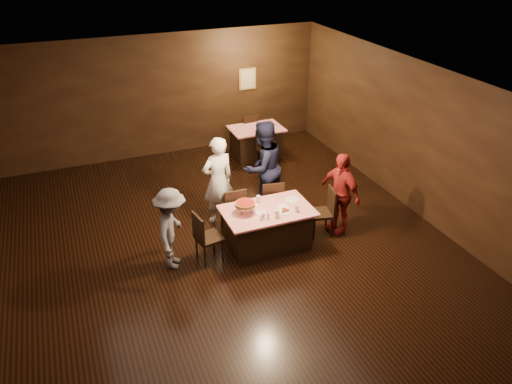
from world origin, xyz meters
The scene contains 22 objects.
room centered at (0.00, 0.01, 2.14)m, with size 10.00×10.04×3.02m.
main_table centered at (0.69, 0.12, 0.39)m, with size 1.60×1.00×0.77m, color red.
back_table centered at (2.01, 3.89, 0.39)m, with size 1.30×0.90×0.77m, color red.
chair_far_left centered at (0.29, 0.87, 0.47)m, with size 0.42×0.42×0.95m, color black.
chair_far_right centered at (1.09, 0.87, 0.47)m, with size 0.42×0.42×0.95m, color black.
chair_end_left centered at (-0.41, 0.12, 0.47)m, with size 0.42×0.42×0.95m, color black.
chair_end_right centered at (1.79, 0.12, 0.47)m, with size 0.42×0.42×0.95m, color black.
chair_back_near centered at (2.01, 3.19, 0.47)m, with size 0.42×0.42×0.95m, color black.
chair_back_far centered at (2.01, 4.49, 0.47)m, with size 0.42×0.42×0.95m, color black.
diner_white_jacket centered at (0.17, 1.31, 0.89)m, with size 0.65×0.43×1.78m, color white.
diner_navy_hoodie centered at (1.14, 1.40, 0.96)m, with size 0.93×0.73×1.92m, color black.
diner_grey_knit centered at (-1.03, 0.19, 0.74)m, with size 0.96×0.55×1.48m, color slate.
diner_red_shirt centered at (2.17, 0.12, 0.81)m, with size 0.95×0.39×1.62m, color maroon.
pizza_stand centered at (0.29, 0.17, 0.95)m, with size 0.38×0.38×0.22m.
plate_with_slice centered at (0.94, -0.06, 0.80)m, with size 0.25×0.25×0.06m.
plate_empty centered at (1.24, 0.27, 0.78)m, with size 0.25×0.25×0.01m, color white.
glass_front_left centered at (0.74, -0.18, 0.84)m, with size 0.08×0.08×0.14m, color silver.
glass_front_right centered at (1.14, -0.13, 0.84)m, with size 0.08×0.08×0.14m, color silver.
glass_back centered at (0.64, 0.42, 0.84)m, with size 0.08×0.08×0.14m, color silver.
condiments centered at (0.51, -0.17, 0.82)m, with size 0.17×0.10×0.09m.
napkin_center centered at (0.99, 0.12, 0.77)m, with size 0.16×0.16×0.01m, color white.
napkin_left centered at (0.54, 0.07, 0.77)m, with size 0.16×0.16×0.01m, color white.
Camera 1 is at (-2.35, -6.87, 5.27)m, focal length 35.00 mm.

